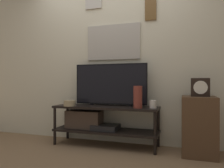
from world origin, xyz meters
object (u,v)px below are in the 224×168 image
at_px(vase_wide_bowl, 70,103).
at_px(television, 110,84).
at_px(vase_tall_ceramic, 138,97).
at_px(mantel_clock, 200,87).
at_px(candle_jar, 153,104).

bearing_deg(vase_wide_bowl, television, 24.55).
distance_m(vase_tall_ceramic, mantel_clock, 0.78).
xyz_separation_m(television, candle_jar, (0.63, -0.14, -0.26)).
xyz_separation_m(vase_tall_ceramic, mantel_clock, (0.77, 0.08, 0.13)).
relative_size(vase_wide_bowl, vase_tall_ceramic, 0.58).
height_order(vase_wide_bowl, vase_tall_ceramic, vase_tall_ceramic).
xyz_separation_m(vase_tall_ceramic, candle_jar, (0.19, 0.06, -0.09)).
height_order(vase_tall_ceramic, mantel_clock, mantel_clock).
bearing_deg(television, mantel_clock, -5.39).
relative_size(vase_wide_bowl, mantel_clock, 0.74).
xyz_separation_m(vase_wide_bowl, mantel_clock, (1.74, 0.13, 0.24)).
xyz_separation_m(television, vase_wide_bowl, (-0.53, -0.24, -0.27)).
relative_size(candle_jar, mantel_clock, 0.46).
distance_m(vase_wide_bowl, mantel_clock, 1.76).
bearing_deg(television, candle_jar, -12.22).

